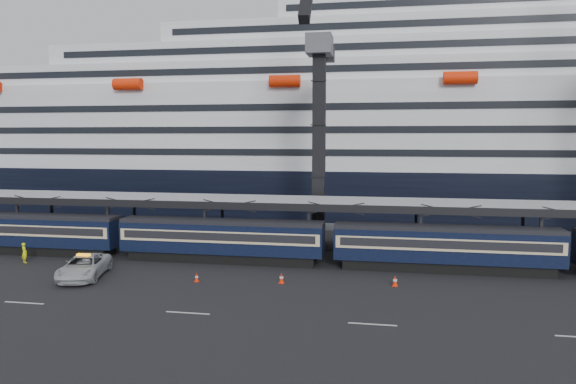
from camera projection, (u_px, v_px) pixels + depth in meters
name	position (u px, v px, depth m)	size (l,w,h in m)	color
train	(486.00, 247.00, 43.54)	(133.05, 3.00, 4.05)	black
canopy	(532.00, 207.00, 46.34)	(130.00, 6.25, 5.53)	#93959A
cruise_ship	(464.00, 132.00, 77.10)	(214.09, 28.84, 34.00)	black
crane_dark_near	(319.00, 133.00, 53.54)	(4.50, 17.75, 35.08)	#505358
pickup_truck	(84.00, 267.00, 42.14)	(3.04, 6.60, 1.84)	#AFB2B6
worker	(24.00, 253.00, 47.13)	(0.68, 0.45, 1.87)	#F2FF0D
traffic_cone_b	(197.00, 277.00, 41.02)	(0.37, 0.37, 0.74)	#FF2A08
traffic_cone_c	(281.00, 278.00, 40.59)	(0.43, 0.43, 0.86)	#FF2A08
traffic_cone_d	(395.00, 281.00, 39.77)	(0.44, 0.44, 0.87)	#FF2A08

